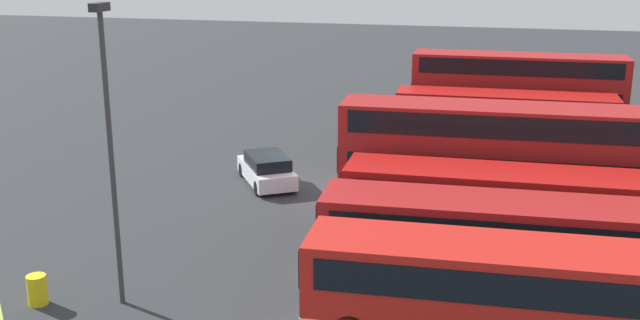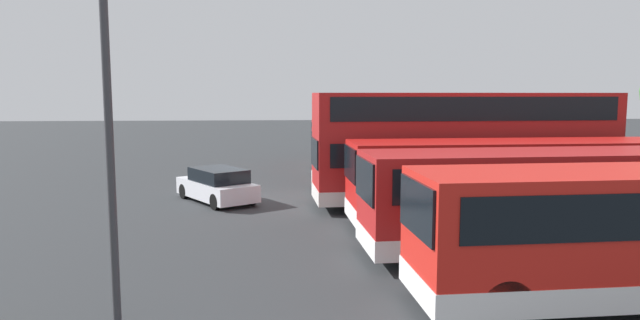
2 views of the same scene
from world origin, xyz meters
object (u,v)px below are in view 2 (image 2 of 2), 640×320
Objects in this scene: bus_double_decker_near_end at (406,125)px; bus_single_deck_sixth at (525,180)px; bus_double_decker_fifth at (464,146)px; bus_single_deck_third at (423,148)px; lamp_post_tall at (106,55)px; car_small_green at (217,185)px; bus_single_deck_second at (410,142)px; bus_single_deck_fourth at (442,156)px; bus_single_deck_seventh at (561,198)px.

bus_double_decker_near_end is 1.00× the size of bus_single_deck_sixth.
bus_double_decker_near_end is 14.80m from bus_double_decker_fifth.
lamp_post_tall is (18.36, -10.98, 3.64)m from bus_single_deck_third.
bus_double_decker_fifth is at bearing 80.48° from car_small_green.
bus_single_deck_sixth is at bearing 14.76° from bus_double_decker_fifth.
bus_double_decker_fifth reaches higher than bus_single_deck_second.
bus_double_decker_fifth is (3.58, -0.19, 0.83)m from bus_single_deck_fourth.
bus_double_decker_fifth is at bearing -176.30° from bus_single_deck_seventh.
car_small_green is (13.08, -11.04, -1.75)m from bus_double_decker_near_end.
bus_double_decker_near_end is 1.00× the size of bus_single_deck_fourth.
bus_double_decker_fifth is 1.07× the size of bus_single_deck_seventh.
bus_single_deck_third is at bearing -5.89° from bus_double_decker_near_end.
lamp_post_tall is at bearing -26.85° from bus_single_deck_second.
bus_single_deck_seventh is at bearing 50.50° from car_small_green.
bus_single_deck_third is 11.88m from car_small_green.
bus_single_deck_fourth is 1.00× the size of bus_single_deck_sixth.
bus_single_deck_seventh is 13.52m from car_small_green.
car_small_green is (5.85, -10.30, -0.92)m from bus_single_deck_third.
car_small_green is at bearing 176.88° from lamp_post_tall.
bus_single_deck_fourth is 1.07× the size of bus_single_deck_seventh.
bus_single_deck_third is (3.60, -0.13, -0.00)m from bus_single_deck_second.
bus_single_deck_fourth is 2.69× the size of car_small_green.
bus_single_deck_fourth is at bearing -4.59° from bus_double_decker_near_end.
lamp_post_tall reaches higher than bus_single_deck_seventh.
bus_single_deck_seventh is at bearing -8.34° from bus_single_deck_sixth.
bus_double_decker_near_end reaches higher than bus_single_deck_second.
bus_single_deck_fourth is 10.49m from bus_single_deck_seventh.
bus_double_decker_near_end reaches higher than bus_single_deck_third.
car_small_green is at bearing -60.40° from bus_single_deck_third.
bus_single_deck_fourth and bus_single_deck_sixth have the same top height.
bus_single_deck_third and bus_single_deck_fourth have the same top height.
bus_double_decker_fifth reaches higher than bus_single_deck_sixth.
bus_double_decker_fifth reaches higher than bus_single_deck_third.
bus_single_deck_third is 14.43m from bus_single_deck_seventh.
bus_single_deck_sixth is at bearing 5.98° from bus_single_deck_fourth.
bus_single_deck_third is (7.24, -0.75, -0.83)m from bus_double_decker_near_end.
car_small_green is (-8.58, -10.40, -0.92)m from bus_single_deck_seventh.
bus_single_deck_second is 1.28× the size of lamp_post_tall.
bus_double_decker_near_end is 21.69m from bus_single_deck_seventh.
bus_single_deck_seventh is 12.31m from lamp_post_tall.
bus_double_decker_fifth is at bearing -165.24° from bus_single_deck_sixth.
bus_double_decker_fifth is 15.45m from lamp_post_tall.
bus_single_deck_fourth is 7.18m from bus_single_deck_sixth.
bus_single_deck_seventh is at bearing 109.53° from lamp_post_tall.
bus_single_deck_fourth is at bearing 176.98° from bus_double_decker_fifth.
bus_single_deck_third is 11.09m from bus_single_deck_sixth.
bus_single_deck_second and bus_single_deck_sixth have the same top height.
bus_single_deck_third is at bearing 177.81° from bus_single_deck_fourth.
lamp_post_tall is (7.28, -11.58, 3.64)m from bus_single_deck_sixth.
bus_double_decker_near_end and bus_double_decker_fifth have the same top height.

